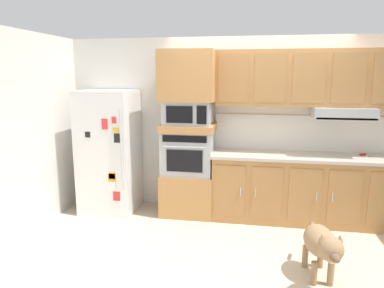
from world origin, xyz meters
TOP-DOWN VIEW (x-y plane):
  - ground_plane at (0.00, 0.00)m, footprint 9.60×9.60m
  - back_kitchen_wall at (0.00, 1.11)m, footprint 6.20×0.12m
  - side_panel_left at (-2.80, 0.00)m, footprint 0.12×7.10m
  - refrigerator at (-2.08, 0.68)m, footprint 0.76×0.73m
  - oven_base_cabinet at (-0.92, 0.75)m, footprint 0.74×0.62m
  - built_in_oven at (-0.92, 0.75)m, footprint 0.70×0.62m
  - appliance_mid_shelf at (-0.92, 0.75)m, footprint 0.74×0.62m
  - microwave at (-0.92, 0.75)m, footprint 0.64×0.54m
  - appliance_upper_cabinet at (-0.92, 0.75)m, footprint 0.74×0.62m
  - lower_cabinet_run at (0.89, 0.75)m, footprint 2.88×0.63m
  - countertop_slab at (0.89, 0.75)m, footprint 2.92×0.64m
  - backsplash_panel at (0.89, 1.04)m, footprint 2.92×0.02m
  - upper_cabinet_with_hood at (0.91, 0.87)m, footprint 2.88×0.48m
  - screwdriver at (1.43, 0.87)m, footprint 0.16×0.17m
  - dog at (0.66, -0.75)m, footprint 0.34×0.89m

SIDE VIEW (x-z plane):
  - ground_plane at x=0.00m, z-range 0.00..0.00m
  - oven_base_cabinet at x=-0.92m, z-range 0.00..0.60m
  - dog at x=0.66m, z-range 0.08..0.68m
  - lower_cabinet_run at x=0.89m, z-range 0.00..0.88m
  - refrigerator at x=-2.08m, z-range 0.00..1.76m
  - countertop_slab at x=0.89m, z-range 0.88..0.92m
  - built_in_oven at x=-0.92m, z-range 0.60..1.20m
  - screwdriver at x=1.43m, z-range 0.92..0.95m
  - backsplash_panel at x=0.89m, z-range 0.92..1.42m
  - back_kitchen_wall at x=0.00m, z-range 0.00..2.50m
  - side_panel_left at x=-2.80m, z-range 0.00..2.50m
  - appliance_mid_shelf at x=-0.92m, z-range 1.20..1.30m
  - microwave at x=-0.92m, z-range 1.30..1.62m
  - upper_cabinet_with_hood at x=0.91m, z-range 1.46..2.34m
  - appliance_upper_cabinet at x=-0.92m, z-range 1.62..2.30m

